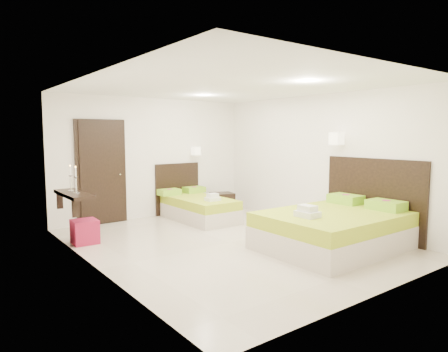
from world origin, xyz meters
TOP-DOWN VIEW (x-y plane):
  - floor at (0.00, 0.00)m, footprint 5.50×5.50m
  - bed_single at (0.57, 1.91)m, footprint 1.11×1.85m
  - bed_double at (1.21, -1.24)m, footprint 2.25×1.91m
  - nightstand at (1.54, 2.30)m, footprint 0.58×0.54m
  - ottoman at (-1.97, 1.43)m, footprint 0.41×0.41m
  - door at (-1.20, 2.70)m, footprint 1.02×0.15m
  - console_shelf at (-2.08, 1.60)m, footprint 0.35×1.20m

SIDE VIEW (x-z plane):
  - floor at x=0.00m, z-range 0.00..0.00m
  - ottoman at x=-1.97m, z-range 0.00..0.40m
  - nightstand at x=1.54m, z-range 0.00..0.44m
  - bed_single at x=0.57m, z-range -0.48..1.05m
  - bed_double at x=1.21m, z-range -0.60..1.26m
  - console_shelf at x=-2.08m, z-range 0.42..1.21m
  - door at x=-1.20m, z-range -0.02..2.12m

